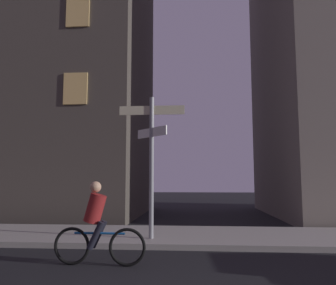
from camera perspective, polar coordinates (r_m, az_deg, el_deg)
The scene contains 4 objects.
sidewalk_kerb at distance 9.67m, azimuth 2.91°, elevation -15.71°, with size 40.00×3.15×0.14m, color #9E9991.
signpost at distance 8.83m, azimuth -2.83°, elevation -1.75°, with size 1.76×0.89×3.70m.
cyclist at distance 6.82m, azimuth -12.02°, elevation -13.78°, with size 1.82×0.33×1.61m.
building_left_block at distance 19.15m, azimuth -22.45°, elevation 16.80°, with size 11.61×7.71×18.03m.
Camera 1 is at (0.28, -3.29, 1.65)m, focal length 35.65 mm.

